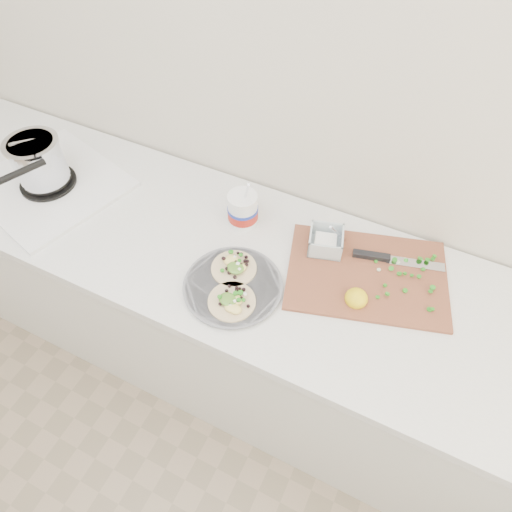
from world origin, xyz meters
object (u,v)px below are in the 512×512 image
at_px(taco_plate, 233,284).
at_px(stove, 43,170).
at_px(tub, 243,208).
at_px(cutboard, 364,269).

bearing_deg(taco_plate, stove, 172.68).
bearing_deg(taco_plate, tub, 110.23).
xyz_separation_m(stove, cutboard, (1.17, 0.13, -0.06)).
relative_size(stove, tub, 2.59).
xyz_separation_m(taco_plate, cutboard, (0.34, 0.23, 0.00)).
bearing_deg(cutboard, stove, 170.00).
bearing_deg(tub, cutboard, -3.33).
height_order(stove, taco_plate, stove).
relative_size(tub, cutboard, 0.41).
height_order(stove, tub, stove).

